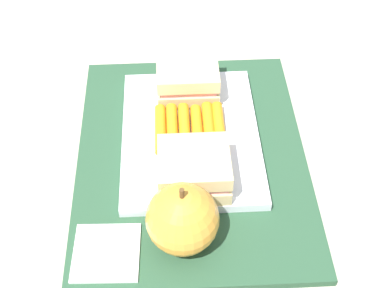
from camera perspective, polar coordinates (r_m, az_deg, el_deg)
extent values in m
plane|color=#B7AD99|center=(0.67, -0.06, -1.64)|extent=(2.40, 2.40, 0.00)
cube|color=#284C33|center=(0.66, -0.06, -1.36)|extent=(0.36, 0.28, 0.01)
cube|color=white|center=(0.67, -0.17, 0.87)|extent=(0.23, 0.17, 0.01)
cube|color=#DBC189|center=(0.72, -0.48, 6.24)|extent=(0.07, 0.08, 0.02)
cube|color=pink|center=(0.71, -0.49, 7.03)|extent=(0.07, 0.07, 0.01)
cube|color=#DBC189|center=(0.70, -0.50, 7.84)|extent=(0.07, 0.08, 0.02)
cube|color=#DBC189|center=(0.61, 0.20, -3.52)|extent=(0.07, 0.08, 0.02)
cube|color=pink|center=(0.60, 0.20, -2.74)|extent=(0.07, 0.07, 0.01)
cube|color=#DBC189|center=(0.59, 0.21, -1.93)|extent=(0.07, 0.08, 0.02)
cylinder|color=orange|center=(0.66, -3.38, 1.57)|extent=(0.08, 0.01, 0.02)
cylinder|color=orange|center=(0.66, -2.13, 1.54)|extent=(0.08, 0.01, 0.02)
cylinder|color=orange|center=(0.66, -0.81, 1.57)|extent=(0.08, 0.01, 0.02)
cylinder|color=orange|center=(0.66, 0.56, 1.58)|extent=(0.08, 0.01, 0.01)
cylinder|color=orange|center=(0.66, 1.80, 1.77)|extent=(0.08, 0.01, 0.02)
cylinder|color=orange|center=(0.66, 2.92, 1.78)|extent=(0.08, 0.01, 0.02)
sphere|color=gold|center=(0.55, -1.02, -8.02)|extent=(0.08, 0.08, 0.08)
cylinder|color=brown|center=(0.52, -1.09, -5.31)|extent=(0.01, 0.00, 0.01)
cube|color=white|center=(0.58, -9.13, -11.37)|extent=(0.07, 0.07, 0.00)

